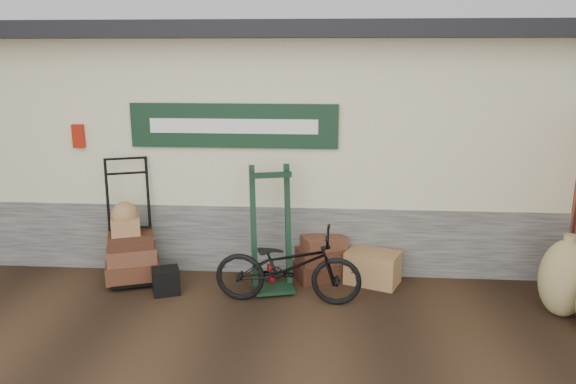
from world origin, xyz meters
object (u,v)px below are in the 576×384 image
at_px(black_trunk, 166,281).
at_px(bicycle, 288,262).
at_px(green_barrow, 272,229).
at_px(suitcase_stack, 322,257).
at_px(wicker_hamper, 373,267).
at_px(porter_trolley, 130,219).

xyz_separation_m(black_trunk, bicycle, (1.49, -0.13, 0.34)).
relative_size(green_barrow, suitcase_stack, 2.34).
xyz_separation_m(suitcase_stack, wicker_hamper, (0.64, -0.09, -0.08)).
height_order(porter_trolley, green_barrow, porter_trolley).
distance_m(suitcase_stack, wicker_hamper, 0.66).
distance_m(green_barrow, suitcase_stack, 0.84).
xyz_separation_m(suitcase_stack, black_trunk, (-1.87, -0.59, -0.13)).
height_order(suitcase_stack, bicycle, bicycle).
bearing_deg(suitcase_stack, bicycle, -117.73).
bearing_deg(porter_trolley, bicycle, -35.09).
height_order(porter_trolley, wicker_hamper, porter_trolley).
bearing_deg(black_trunk, wicker_hamper, 11.25).
bearing_deg(green_barrow, wicker_hamper, -4.15).
height_order(porter_trolley, suitcase_stack, porter_trolley).
bearing_deg(suitcase_stack, porter_trolley, -175.78).
height_order(green_barrow, wicker_hamper, green_barrow).
height_order(wicker_hamper, bicycle, bicycle).
relative_size(porter_trolley, wicker_hamper, 2.49).
distance_m(porter_trolley, green_barrow, 1.82).
bearing_deg(suitcase_stack, wicker_hamper, -8.33).
relative_size(porter_trolley, suitcase_stack, 2.44).
relative_size(black_trunk, bicycle, 0.18).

